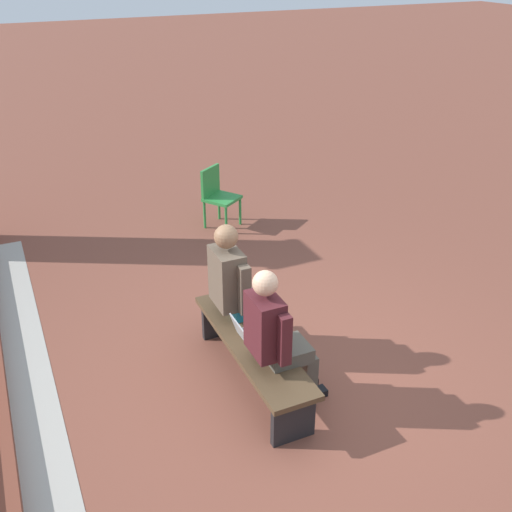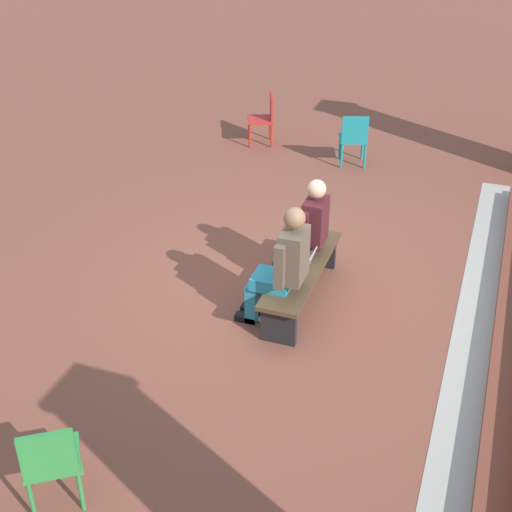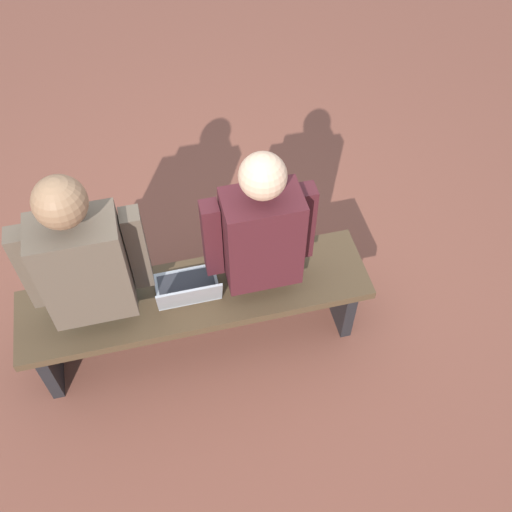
{
  "view_description": "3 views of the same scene",
  "coord_description": "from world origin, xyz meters",
  "px_view_note": "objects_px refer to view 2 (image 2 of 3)",
  "views": [
    {
      "loc": [
        -3.79,
        2.14,
        3.59
      ],
      "look_at": [
        0.69,
        0.11,
        1.0
      ],
      "focal_mm": 42.0,
      "sensor_mm": 36.0,
      "label": 1
    },
    {
      "loc": [
        6.56,
        2.14,
        4.48
      ],
      "look_at": [
        0.4,
        -0.07,
        0.61
      ],
      "focal_mm": 50.0,
      "sensor_mm": 36.0,
      "label": 2
    },
    {
      "loc": [
        0.29,
        2.14,
        2.96
      ],
      "look_at": [
        -0.08,
        0.63,
        0.98
      ],
      "focal_mm": 42.0,
      "sensor_mm": 36.0,
      "label": 3
    }
  ],
  "objects_px": {
    "person_student": "(305,230)",
    "laptop": "(302,264)",
    "plastic_chair_near_bench_left": "(354,137)",
    "person_adult": "(283,264)",
    "bench": "(301,274)",
    "plastic_chair_foreground": "(51,459)",
    "plastic_chair_far_left": "(265,116)"
  },
  "relations": [
    {
      "from": "person_adult",
      "to": "plastic_chair_foreground",
      "type": "relative_size",
      "value": 1.65
    },
    {
      "from": "bench",
      "to": "plastic_chair_foreground",
      "type": "xyz_separation_m",
      "value": [
        3.33,
        -0.96,
        0.13
      ]
    },
    {
      "from": "bench",
      "to": "plastic_chair_far_left",
      "type": "distance_m",
      "value": 4.74
    },
    {
      "from": "plastic_chair_far_left",
      "to": "plastic_chair_near_bench_left",
      "type": "xyz_separation_m",
      "value": [
        0.42,
        1.6,
        0.0
      ]
    },
    {
      "from": "person_adult",
      "to": "laptop",
      "type": "distance_m",
      "value": 0.5
    },
    {
      "from": "person_student",
      "to": "plastic_chair_near_bench_left",
      "type": "relative_size",
      "value": 1.59
    },
    {
      "from": "laptop",
      "to": "plastic_chair_foreground",
      "type": "height_order",
      "value": "plastic_chair_foreground"
    },
    {
      "from": "plastic_chair_far_left",
      "to": "person_student",
      "type": "bearing_deg",
      "value": 25.01
    },
    {
      "from": "person_student",
      "to": "laptop",
      "type": "xyz_separation_m",
      "value": [
        0.37,
        0.08,
        -0.21
      ]
    },
    {
      "from": "plastic_chair_far_left",
      "to": "plastic_chair_near_bench_left",
      "type": "relative_size",
      "value": 1.0
    },
    {
      "from": "laptop",
      "to": "plastic_chair_far_left",
      "type": "distance_m",
      "value": 4.77
    },
    {
      "from": "person_adult",
      "to": "bench",
      "type": "bearing_deg",
      "value": 171.55
    },
    {
      "from": "person_student",
      "to": "plastic_chair_far_left",
      "type": "relative_size",
      "value": 1.59
    },
    {
      "from": "person_student",
      "to": "plastic_chair_foreground",
      "type": "xyz_separation_m",
      "value": [
        3.67,
        -0.89,
        -0.23
      ]
    },
    {
      "from": "bench",
      "to": "plastic_chair_near_bench_left",
      "type": "relative_size",
      "value": 2.14
    },
    {
      "from": "plastic_chair_near_bench_left",
      "to": "bench",
      "type": "bearing_deg",
      "value": 4.82
    },
    {
      "from": "plastic_chair_far_left",
      "to": "laptop",
      "type": "bearing_deg",
      "value": 23.97
    },
    {
      "from": "laptop",
      "to": "person_adult",
      "type": "bearing_deg",
      "value": -10.63
    },
    {
      "from": "bench",
      "to": "laptop",
      "type": "bearing_deg",
      "value": 19.37
    },
    {
      "from": "laptop",
      "to": "plastic_chair_far_left",
      "type": "bearing_deg",
      "value": -156.03
    },
    {
      "from": "bench",
      "to": "plastic_chair_near_bench_left",
      "type": "distance_m",
      "value": 3.93
    },
    {
      "from": "laptop",
      "to": "plastic_chair_foreground",
      "type": "distance_m",
      "value": 3.44
    },
    {
      "from": "person_student",
      "to": "plastic_chair_foreground",
      "type": "distance_m",
      "value": 3.78
    },
    {
      "from": "bench",
      "to": "person_adult",
      "type": "relative_size",
      "value": 1.3
    },
    {
      "from": "plastic_chair_near_bench_left",
      "to": "plastic_chair_foreground",
      "type": "bearing_deg",
      "value": -4.95
    },
    {
      "from": "person_adult",
      "to": "person_student",
      "type": "bearing_deg",
      "value": 179.79
    },
    {
      "from": "person_adult",
      "to": "plastic_chair_foreground",
      "type": "xyz_separation_m",
      "value": [
        2.86,
        -0.89,
        -0.25
      ]
    },
    {
      "from": "person_student",
      "to": "plastic_chair_near_bench_left",
      "type": "bearing_deg",
      "value": -175.79
    },
    {
      "from": "person_adult",
      "to": "laptop",
      "type": "height_order",
      "value": "person_adult"
    },
    {
      "from": "person_student",
      "to": "laptop",
      "type": "height_order",
      "value": "person_student"
    },
    {
      "from": "bench",
      "to": "person_adult",
      "type": "height_order",
      "value": "person_adult"
    },
    {
      "from": "plastic_chair_far_left",
      "to": "plastic_chair_foreground",
      "type": "relative_size",
      "value": 1.0
    }
  ]
}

